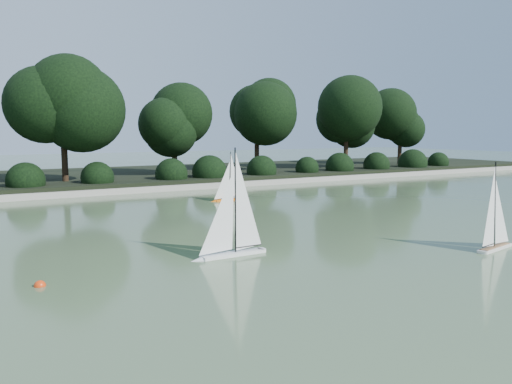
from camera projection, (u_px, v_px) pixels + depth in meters
ground at (362, 243)px, 8.58m from camera, size 80.00×80.00×0.00m
pond_coping at (173, 188)px, 16.28m from camera, size 40.00×0.35×0.18m
far_bank at (136, 177)px, 19.71m from camera, size 40.00×8.00×0.30m
tree_line at (179, 112)px, 18.68m from camera, size 26.31×3.93×4.39m
shrub_hedge at (163, 175)px, 17.01m from camera, size 29.10×1.10×1.10m
sailboat_white_a at (227, 239)px, 7.65m from camera, size 1.30×0.23×1.78m
sailboat_white_b at (498, 234)px, 8.18m from camera, size 1.12×0.36×1.52m
sailboat_orange at (226, 192)px, 13.91m from camera, size 1.06×0.21×1.45m
race_buoy at (40, 286)px, 6.20m from camera, size 0.14×0.14×0.14m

